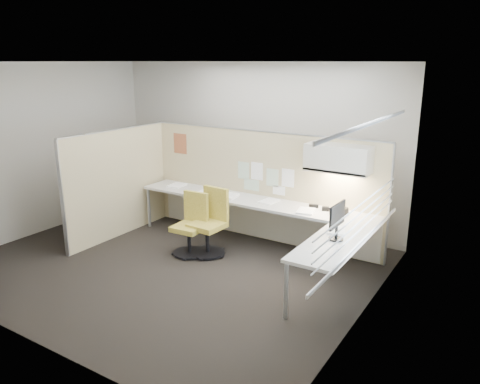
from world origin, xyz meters
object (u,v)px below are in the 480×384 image
Objects in this scene: desk at (267,214)px; monitor at (337,219)px; phone at (339,211)px; chair_left at (210,224)px; chair_right at (191,226)px.

desk is 1.61m from monitor.
desk is 16.08× the size of phone.
phone is (-0.32, 0.93, -0.21)m from monitor.
chair_right is at bearing -142.78° from chair_left.
chair_left is at bearing 30.54° from chair_right.
phone reaches higher than desk.
monitor is (1.37, -0.76, 0.39)m from desk.
phone is (1.74, 0.66, 0.32)m from chair_left.
monitor is 1.83× the size of phone.
desk is 8.79× the size of monitor.
monitor is at bearing -56.99° from phone.
chair_right is 2.36m from monitor.
chair_left is 2.14m from monitor.
desk is at bearing 32.24° from chair_right.
chair_left is at bearing -145.00° from phone.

